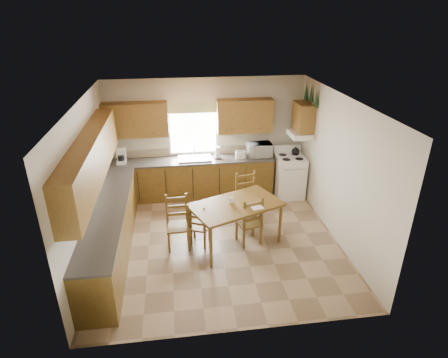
{
  "coord_description": "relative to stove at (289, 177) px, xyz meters",
  "views": [
    {
      "loc": [
        -0.71,
        -6.01,
        4.1
      ],
      "look_at": [
        0.15,
        0.3,
        1.15
      ],
      "focal_mm": 30.0,
      "sensor_mm": 36.0,
      "label": 1
    }
  ],
  "objects": [
    {
      "name": "window_pane",
      "position": [
        -2.18,
        0.55,
        1.07
      ],
      "size": [
        1.05,
        0.01,
        1.1
      ],
      "primitive_type": "cube",
      "color": "white",
      "rests_on": "wall_back"
    },
    {
      "name": "microwave",
      "position": [
        -0.68,
        0.28,
        0.6
      ],
      "size": [
        0.53,
        0.39,
        0.31
      ],
      "primitive_type": "imported",
      "rotation": [
        0.0,
        0.0,
        0.03
      ],
      "color": "white",
      "rests_on": "counter_back"
    },
    {
      "name": "upper_cab_left",
      "position": [
        -3.96,
        -1.82,
        1.38
      ],
      "size": [
        0.33,
        3.6,
        0.75
      ],
      "primitive_type": "cube",
      "color": "brown",
      "rests_on": "wall_left"
    },
    {
      "name": "pine_decal_a",
      "position": [
        0.33,
        -0.34,
        1.9
      ],
      "size": [
        0.22,
        0.22,
        0.36
      ],
      "primitive_type": "cone",
      "color": "#193E1D",
      "rests_on": "wall_right"
    },
    {
      "name": "chair_far_right",
      "position": [
        -1.19,
        -1.13,
        0.06
      ],
      "size": [
        0.53,
        0.51,
        1.08
      ],
      "primitive_type": "cube",
      "rotation": [
        0.0,
        0.0,
        0.2
      ],
      "color": "brown",
      "rests_on": "floor"
    },
    {
      "name": "backsplash",
      "position": [
        -2.25,
        0.57,
        0.53
      ],
      "size": [
        3.75,
        0.01,
        0.18
      ],
      "primitive_type": "cube",
      "color": "gray",
      "rests_on": "counter_back"
    },
    {
      "name": "counter_back",
      "position": [
        -2.25,
        0.28,
        0.42
      ],
      "size": [
        3.75,
        0.63,
        0.04
      ],
      "primitive_type": "cube",
      "color": "#3E3A37",
      "rests_on": "lower_cab_back"
    },
    {
      "name": "wall_left",
      "position": [
        -4.13,
        -1.67,
        0.87
      ],
      "size": [
        4.5,
        4.5,
        0.0
      ],
      "primitive_type": "plane",
      "color": "beige",
      "rests_on": "floor"
    },
    {
      "name": "lower_cab_back",
      "position": [
        -2.25,
        0.28,
        -0.04
      ],
      "size": [
        3.75,
        0.6,
        0.88
      ],
      "primitive_type": "cube",
      "color": "brown",
      "rests_on": "floor"
    },
    {
      "name": "window_valance",
      "position": [
        -2.18,
        0.52,
        1.57
      ],
      "size": [
        1.19,
        0.01,
        0.24
      ],
      "primitive_type": "cube",
      "color": "#597D38",
      "rests_on": "wall_back"
    },
    {
      "name": "sink_basin",
      "position": [
        -2.18,
        0.28,
        0.46
      ],
      "size": [
        0.75,
        0.45,
        0.04
      ],
      "primitive_type": "cube",
      "color": "silver",
      "rests_on": "counter_back"
    },
    {
      "name": "coffeemaker",
      "position": [
        -3.81,
        0.27,
        0.63
      ],
      "size": [
        0.26,
        0.3,
        0.38
      ],
      "primitive_type": "cube",
      "rotation": [
        0.0,
        0.0,
        -0.17
      ],
      "color": "white",
      "rests_on": "counter_back"
    },
    {
      "name": "upper_cab_back_left",
      "position": [
        -3.43,
        0.42,
        1.38
      ],
      "size": [
        1.41,
        0.33,
        0.75
      ],
      "primitive_type": "cube",
      "color": "brown",
      "rests_on": "wall_back"
    },
    {
      "name": "ceiling",
      "position": [
        -1.88,
        -1.67,
        2.22
      ],
      "size": [
        4.5,
        4.5,
        0.0
      ],
      "primitive_type": "plane",
      "color": "brown",
      "rests_on": "floor"
    },
    {
      "name": "lower_cab_left",
      "position": [
        -3.83,
        -1.82,
        -0.04
      ],
      "size": [
        0.6,
        3.6,
        0.88
      ],
      "primitive_type": "cube",
      "color": "brown",
      "rests_on": "floor"
    },
    {
      "name": "upper_cab_back_right",
      "position": [
        -1.02,
        0.42,
        1.38
      ],
      "size": [
        1.25,
        0.33,
        0.75
      ],
      "primitive_type": "cube",
      "color": "brown",
      "rests_on": "wall_back"
    },
    {
      "name": "counter_left",
      "position": [
        -3.83,
        -1.82,
        0.42
      ],
      "size": [
        0.63,
        3.6,
        0.04
      ],
      "primitive_type": "cube",
      "color": "#3E3A37",
      "rests_on": "lower_cab_left"
    },
    {
      "name": "pine_decal_c",
      "position": [
        0.33,
        0.3,
        1.9
      ],
      "size": [
        0.22,
        0.22,
        0.36
      ],
      "primitive_type": "cone",
      "color": "#193E1D",
      "rests_on": "wall_right"
    },
    {
      "name": "window_frame",
      "position": [
        -2.18,
        0.55,
        1.07
      ],
      "size": [
        1.13,
        0.02,
        1.18
      ],
      "primitive_type": "cube",
      "color": "white",
      "rests_on": "wall_back"
    },
    {
      "name": "wall_front",
      "position": [
        -1.88,
        -3.92,
        0.87
      ],
      "size": [
        4.5,
        4.5,
        0.0
      ],
      "primitive_type": "plane",
      "color": "beige",
      "rests_on": "floor"
    },
    {
      "name": "dining_table",
      "position": [
        -1.58,
        -1.82,
        -0.05
      ],
      "size": [
        1.82,
        1.45,
        0.85
      ],
      "primitive_type": "cube",
      "rotation": [
        0.0,
        0.0,
        0.39
      ],
      "color": "brown",
      "rests_on": "floor"
    },
    {
      "name": "paper_towel",
      "position": [
        -1.66,
        0.27,
        0.58
      ],
      "size": [
        0.13,
        0.13,
        0.28
      ],
      "primitive_type": "cylinder",
      "rotation": [
        0.0,
        0.0,
        0.14
      ],
      "color": "white",
      "rests_on": "counter_back"
    },
    {
      "name": "toaster",
      "position": [
        -1.14,
        0.2,
        0.53
      ],
      "size": [
        0.21,
        0.14,
        0.17
      ],
      "primitive_type": "cube",
      "rotation": [
        0.0,
        0.0,
        0.02
      ],
      "color": "white",
      "rests_on": "counter_back"
    },
    {
      "name": "wall_right",
      "position": [
        0.37,
        -1.67,
        0.87
      ],
      "size": [
        4.5,
        4.5,
        0.0
      ],
      "primitive_type": "plane",
      "color": "beige",
      "rests_on": "floor"
    },
    {
      "name": "range_hood",
      "position": [
        0.15,
        -0.02,
        1.04
      ],
      "size": [
        0.44,
        0.62,
        0.12
      ],
      "primitive_type": "cube",
      "color": "white",
      "rests_on": "wall_right"
    },
    {
      "name": "chair_near_left",
      "position": [
        -2.25,
        -1.72,
        -0.04
      ],
      "size": [
        0.47,
        0.46,
        0.87
      ],
      "primitive_type": "cube",
      "rotation": [
        0.0,
        0.0,
        2.74
      ],
      "color": "brown",
      "rests_on": "floor"
    },
    {
      "name": "table_paper",
      "position": [
        -1.23,
        -1.95,
        0.38
      ],
      "size": [
        0.26,
        0.31,
        0.0
      ],
      "primitive_type": "cube",
      "rotation": [
        0.0,
        0.0,
        0.24
      ],
      "color": "white",
      "rests_on": "dining_table"
    },
    {
      "name": "table_card",
      "position": [
        -1.65,
        -1.79,
        0.44
      ],
      "size": [
        0.09,
        0.03,
        0.12
      ],
      "primitive_type": "cube",
      "rotation": [
        0.0,
        0.0,
        0.06
      ],
      "color": "white",
      "rests_on": "dining_table"
    },
    {
      "name": "chair_near_right",
      "position": [
        -1.32,
        -1.8,
        0.01
      ],
      "size": [
        0.49,
        0.48,
        0.98
      ],
      "primitive_type": "cube",
      "rotation": [
        0.0,
        0.0,
        3.39
      ],
      "color": "brown",
      "rests_on": "floor"
    },
    {
      "name": "stove",
      "position": [
        0.0,
        0.0,
        0.0
      ],
      "size": [
        0.67,
        0.69,
        0.95
      ],
      "primitive_type": "cube",
      "rotation": [
        0.0,
        0.0,
        -0.04
      ],
      "color": "white",
      "rests_on": "floor"
    },
    {
      "name": "chair_far_left",
      "position": [
        -2.64,
        -1.78,
        0.03
      ],
      "size": [
        0.43,
        0.42,
        1.01
      ],
      "primitive_type": "cube",
      "rotation": [
        0.0,
        0.0,
        0.03
      ],
      "color": "brown",
      "rests_on": "floor"
    },
    {
      "name": "upper_cab_stove",
      "position": [
        0.2,
        -0.02,
        1.42
      ],
      "size": [
        0.33,
        0.62,
        0.62
      ],
      "primitive_type": "cube",
      "color": "brown",
      "rests_on": "wall_right"
    },
    {
      "name": "pine_decal_b",
      "position": [
        0.33,
        -0.02,
        1.94
      ],
      "size": [
        0.22,
        0.22,
        0.36
      ],
      "primitive_type": "cone",
      "color": "#193E1D",
      "rests_on": "wall_right"
    },
    {
      "name": "floor",
      "position": [
        -1.88,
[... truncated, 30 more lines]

